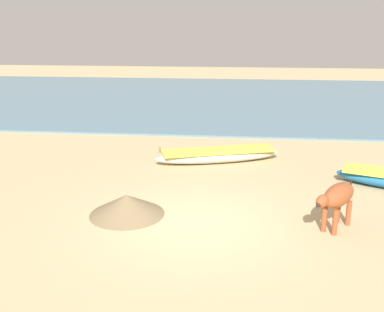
% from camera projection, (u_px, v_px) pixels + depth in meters
% --- Properties ---
extents(ground, '(80.00, 80.00, 0.00)m').
position_uv_depth(ground, '(196.00, 223.00, 10.64)').
color(ground, tan).
extents(sea_water, '(60.00, 20.00, 0.08)m').
position_uv_depth(sea_water, '(225.00, 98.00, 28.18)').
color(sea_water, slate).
rests_on(sea_water, ground).
extents(fishing_boat_0, '(4.42, 2.22, 0.64)m').
position_uv_depth(fishing_boat_0, '(218.00, 155.00, 15.29)').
color(fishing_boat_0, beige).
rests_on(fishing_boat_0, ground).
extents(cow_adult_rust, '(1.23, 1.49, 1.08)m').
position_uv_depth(cow_adult_rust, '(337.00, 197.00, 10.14)').
color(cow_adult_rust, '#9E4C28').
rests_on(cow_adult_rust, ground).
extents(debris_pile_0, '(2.07, 2.07, 0.51)m').
position_uv_depth(debris_pile_0, '(127.00, 205.00, 11.07)').
color(debris_pile_0, '#7A6647').
rests_on(debris_pile_0, ground).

